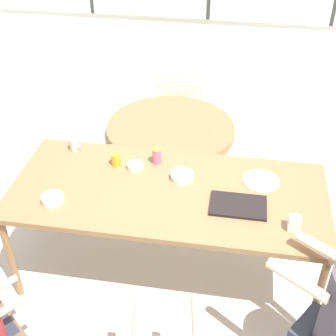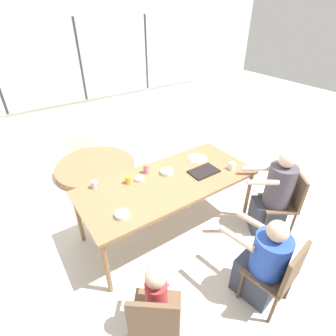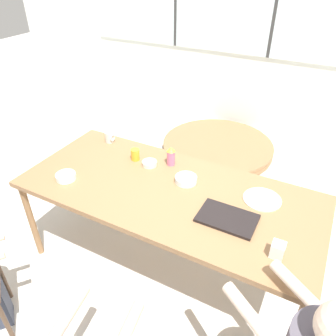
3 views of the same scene
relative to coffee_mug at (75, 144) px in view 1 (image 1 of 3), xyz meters
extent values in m
plane|color=beige|center=(0.77, -0.36, -0.81)|extent=(16.00, 16.00, 0.00)
cube|color=olive|center=(0.77, -0.36, -0.07)|extent=(2.13, 0.95, 0.04)
cylinder|color=olive|center=(-0.24, -0.78, -0.45)|extent=(0.05, 0.05, 0.72)
cylinder|color=olive|center=(1.79, -0.78, -0.45)|extent=(0.05, 0.05, 0.72)
cylinder|color=olive|center=(-0.24, 0.06, -0.45)|extent=(0.05, 0.05, 0.72)
cylinder|color=olive|center=(1.79, 0.06, -0.45)|extent=(0.05, 0.05, 0.72)
cylinder|color=#4C3828|center=(1.87, -0.91, -0.60)|extent=(0.03, 0.03, 0.41)
cylinder|color=#4C3828|center=(-0.12, -1.21, -0.60)|extent=(0.03, 0.03, 0.41)
cylinder|color=#DBB293|center=(0.80, -1.44, -0.07)|extent=(0.12, 0.37, 0.06)
cylinder|color=#DBB293|center=(1.09, -1.39, -0.07)|extent=(0.12, 0.37, 0.06)
cylinder|color=beige|center=(1.57, -1.09, 0.04)|extent=(0.32, 0.25, 0.06)
cylinder|color=beige|center=(1.73, -0.85, 0.04)|extent=(0.32, 0.25, 0.06)
cylinder|color=#DBB293|center=(-0.03, -1.25, -0.14)|extent=(0.15, 0.18, 0.04)
cylinder|color=#DBB293|center=(0.10, -1.35, -0.14)|extent=(0.15, 0.18, 0.04)
cube|color=black|center=(1.24, -0.46, -0.04)|extent=(0.36, 0.24, 0.02)
cylinder|color=beige|center=(0.00, 0.00, 0.00)|extent=(0.07, 0.07, 0.09)
torus|color=beige|center=(0.03, 0.00, 0.00)|extent=(0.01, 0.06, 0.06)
cylinder|color=#CC668C|center=(0.64, -0.07, 0.01)|extent=(0.06, 0.06, 0.12)
cone|color=gold|center=(0.64, -0.07, 0.09)|extent=(0.07, 0.07, 0.03)
cylinder|color=gold|center=(0.36, -0.14, 0.00)|extent=(0.07, 0.07, 0.09)
cube|color=silver|center=(1.58, -0.61, 0.00)|extent=(0.07, 0.07, 0.09)
cylinder|color=silver|center=(0.85, -0.22, -0.02)|extent=(0.16, 0.16, 0.04)
cylinder|color=silver|center=(0.50, -0.16, -0.03)|extent=(0.12, 0.12, 0.03)
cylinder|color=white|center=(0.05, -0.60, -0.02)|extent=(0.14, 0.14, 0.04)
cylinder|color=beige|center=(1.39, -0.17, -0.04)|extent=(0.26, 0.26, 0.01)
cylinder|color=olive|center=(0.49, 1.52, -0.79)|extent=(1.38, 1.38, 0.03)
cylinder|color=olive|center=(0.49, 1.52, -0.76)|extent=(1.39, 1.39, 0.03)
cylinder|color=olive|center=(0.49, 1.52, -0.73)|extent=(1.38, 1.38, 0.03)
cylinder|color=olive|center=(0.49, 1.52, -0.70)|extent=(1.39, 1.39, 0.03)
camera|label=1|loc=(1.17, -2.78, 1.93)|focal=50.00mm
camera|label=2|loc=(-0.66, -2.46, 1.77)|focal=28.00mm
camera|label=3|loc=(1.63, -1.98, 1.37)|focal=35.00mm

